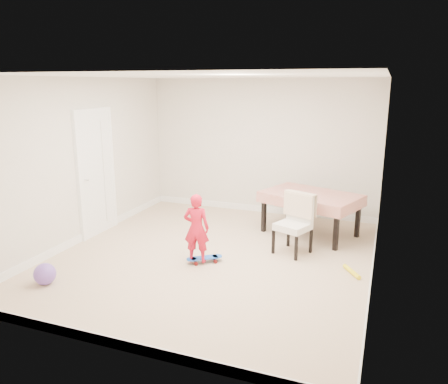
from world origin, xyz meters
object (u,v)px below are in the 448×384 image
at_px(dining_table, 310,214).
at_px(child, 196,231).
at_px(dining_chair, 293,224).
at_px(balloon, 45,274).
at_px(skateboard, 204,260).

xyz_separation_m(dining_table, child, (-1.28, -1.82, 0.14)).
xyz_separation_m(dining_chair, child, (-1.18, -0.87, 0.04)).
relative_size(dining_table, balloon, 5.49).
distance_m(dining_chair, skateboard, 1.42).
relative_size(dining_chair, skateboard, 1.75).
bearing_deg(dining_table, skateboard, -104.56).
bearing_deg(skateboard, child, -175.53).
distance_m(child, balloon, 2.04).
height_order(dining_table, skateboard, dining_table).
bearing_deg(dining_chair, skateboard, -122.74).
xyz_separation_m(dining_chair, skateboard, (-1.10, -0.80, -0.42)).
height_order(dining_table, dining_chair, dining_chair).
xyz_separation_m(dining_chair, balloon, (-2.73, -2.16, -0.32)).
height_order(dining_table, child, child).
height_order(child, balloon, child).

